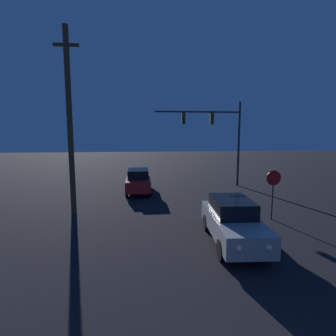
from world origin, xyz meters
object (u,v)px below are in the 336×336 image
car_far (138,180)px  utility_pole (70,121)px  traffic_signal_mast (217,130)px  stop_sign (273,185)px  car_near (233,221)px

car_far → utility_pole: (-3.35, -4.83, 3.98)m
car_far → traffic_signal_mast: 7.43m
stop_sign → utility_pole: size_ratio=0.26×
car_near → car_far: 9.97m
car_near → stop_sign: stop_sign is taller
car_near → utility_pole: (-7.07, 4.42, 3.98)m
car_near → car_far: (-3.71, 9.25, 0.00)m
car_near → car_far: same height
car_near → utility_pole: size_ratio=0.49×
car_near → traffic_signal_mast: traffic_signal_mast is taller
traffic_signal_mast → utility_pole: 11.60m
traffic_signal_mast → stop_sign: traffic_signal_mast is taller
car_far → car_near: bearing=-68.3°
utility_pole → car_far: bearing=55.2°
stop_sign → car_far: bearing=134.3°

